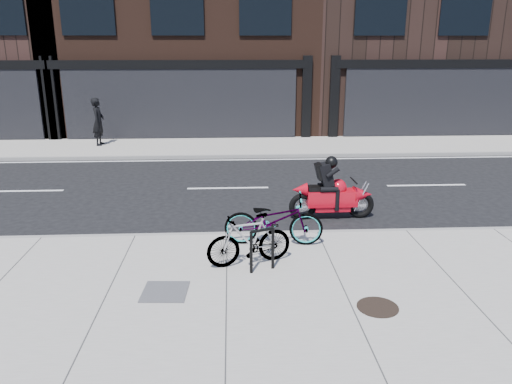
{
  "coord_description": "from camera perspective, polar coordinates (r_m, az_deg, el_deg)",
  "views": [
    {
      "loc": [
        0.12,
        -12.21,
        4.18
      ],
      "look_at": [
        0.66,
        -1.4,
        0.9
      ],
      "focal_mm": 35.0,
      "sensor_mm": 36.0,
      "label": 1
    }
  ],
  "objects": [
    {
      "name": "motorcycle",
      "position": [
        12.26,
        9.1,
        -0.14
      ],
      "size": [
        2.11,
        0.45,
        1.58
      ],
      "rotation": [
        0.0,
        0.0,
        0.02
      ],
      "color": "black",
      "rests_on": "ground"
    },
    {
      "name": "sidewalk_near",
      "position": [
        8.3,
        -3.41,
        -12.9
      ],
      "size": [
        60.0,
        6.0,
        0.13
      ],
      "primitive_type": "cube",
      "color": "gray",
      "rests_on": "ground"
    },
    {
      "name": "manhole_cover",
      "position": [
        8.35,
        13.74,
        -12.66
      ],
      "size": [
        0.87,
        0.87,
        0.02
      ],
      "primitive_type": "cylinder",
      "rotation": [
        0.0,
        0.0,
        -0.43
      ],
      "color": "black",
      "rests_on": "sidewalk_near"
    },
    {
      "name": "bicycle_rear",
      "position": [
        9.37,
        -0.79,
        -5.47
      ],
      "size": [
        1.7,
        0.88,
        0.98
      ],
      "primitive_type": "imported",
      "rotation": [
        0.0,
        0.0,
        4.98
      ],
      "color": "gray",
      "rests_on": "sidewalk_near"
    },
    {
      "name": "ground",
      "position": [
        12.91,
        -3.27,
        -2.07
      ],
      "size": [
        120.0,
        120.0,
        0.0
      ],
      "primitive_type": "plane",
      "color": "black",
      "rests_on": "ground"
    },
    {
      "name": "bike_rack",
      "position": [
        9.1,
        0.71,
        -6.22
      ],
      "size": [
        0.46,
        0.22,
        0.82
      ],
      "rotation": [
        0.0,
        0.0,
        0.38
      ],
      "color": "black",
      "rests_on": "sidewalk_near"
    },
    {
      "name": "utility_grate",
      "position": [
        8.7,
        -10.37,
        -11.13
      ],
      "size": [
        0.79,
        0.79,
        0.02
      ],
      "primitive_type": "cube",
      "rotation": [
        0.0,
        0.0,
        -0.06
      ],
      "color": "#565659",
      "rests_on": "sidewalk_near"
    },
    {
      "name": "pedestrian",
      "position": [
        21.2,
        -17.57,
        7.68
      ],
      "size": [
        0.48,
        0.71,
        1.9
      ],
      "primitive_type": "imported",
      "rotation": [
        0.0,
        0.0,
        1.54
      ],
      "color": "black",
      "rests_on": "sidewalk_far"
    },
    {
      "name": "sidewalk_far",
      "position": [
        20.38,
        -3.18,
        5.19
      ],
      "size": [
        60.0,
        3.5,
        0.13
      ],
      "primitive_type": "cube",
      "color": "gray",
      "rests_on": "ground"
    },
    {
      "name": "bicycle_front",
      "position": [
        10.27,
        2.02,
        -3.19
      ],
      "size": [
        2.09,
        0.89,
        1.07
      ],
      "primitive_type": "imported",
      "rotation": [
        0.0,
        0.0,
        1.48
      ],
      "color": "gray",
      "rests_on": "sidewalk_near"
    }
  ]
}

